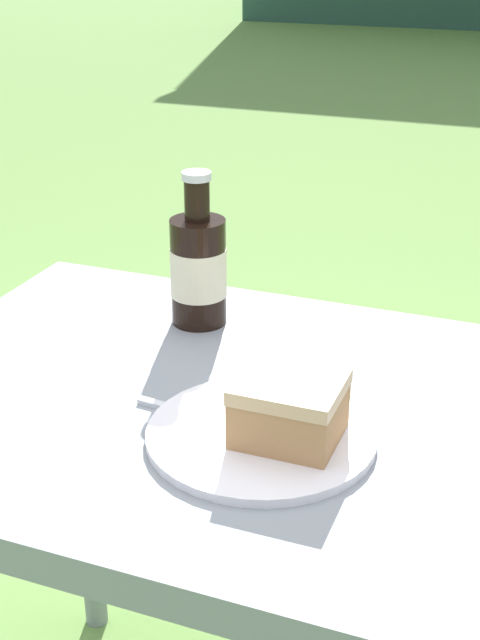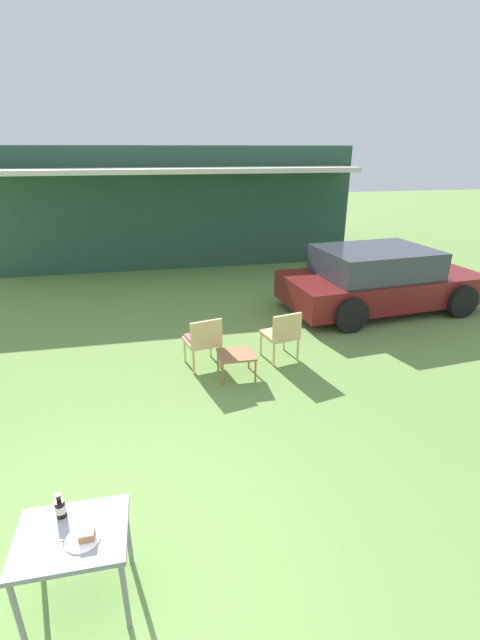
% 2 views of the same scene
% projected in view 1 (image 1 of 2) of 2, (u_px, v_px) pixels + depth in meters
% --- Properties ---
extents(patio_table, '(0.77, 0.61, 0.69)m').
position_uv_depth(patio_table, '(210.00, 454.00, 1.05)').
color(patio_table, gray).
rests_on(patio_table, ground_plane).
extents(cake_on_plate, '(0.24, 0.24, 0.08)m').
position_uv_depth(cake_on_plate, '(276.00, 421.00, 0.91)').
color(cake_on_plate, white).
rests_on(cake_on_plate, patio_table).
extents(cola_bottle_near, '(0.07, 0.07, 0.21)m').
position_uv_depth(cola_bottle_near, '(198.00, 267.00, 1.16)').
color(cola_bottle_near, black).
rests_on(cola_bottle_near, patio_table).
extents(fork, '(0.17, 0.03, 0.01)m').
position_uv_depth(fork, '(206.00, 418.00, 0.96)').
color(fork, silver).
rests_on(fork, patio_table).
extents(loose_bottle_cap, '(0.03, 0.03, 0.01)m').
position_uv_depth(loose_bottle_cap, '(254.00, 413.00, 0.97)').
color(loose_bottle_cap, silver).
rests_on(loose_bottle_cap, patio_table).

